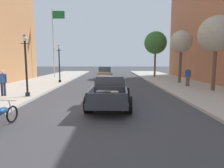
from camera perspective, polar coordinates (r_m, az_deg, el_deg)
name	(u,v)px	position (r m, az deg, el deg)	size (l,w,h in m)	color
ground_plane	(107,108)	(9.62, -1.66, -7.31)	(140.00, 140.00, 0.00)	#3D3D42
hotrod_truck_gunmetal	(110,91)	(10.08, -0.56, -2.27)	(2.36, 5.01, 1.58)	#333338
car_background_tan	(105,73)	(24.79, -2.11, 3.30)	(1.97, 4.35, 1.65)	tan
pedestrian_sidewalk_left	(3,81)	(13.86, -30.20, 0.71)	(0.53, 0.22, 1.65)	#232847
pedestrian_sidewalk_right	(188,76)	(17.89, 22.01, 2.37)	(0.53, 0.22, 1.65)	brown
street_lamp_near	(26,61)	(12.92, -24.67, 6.41)	(0.50, 0.32, 3.85)	black
street_lamp_far	(59,61)	(20.32, -15.71, 6.79)	(0.50, 0.32, 3.85)	black
flagpole	(55,36)	(27.40, -16.98, 13.85)	(1.74, 0.16, 9.16)	#B2B2B7
street_tree_nearest	(216,34)	(16.13, 29.08, 13.05)	(2.58, 2.58, 5.49)	brown
street_tree_second	(181,42)	(20.59, 20.24, 11.86)	(2.17, 2.17, 5.25)	brown
street_tree_third	(155,43)	(27.68, 13.04, 12.04)	(3.13, 3.13, 6.32)	brown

